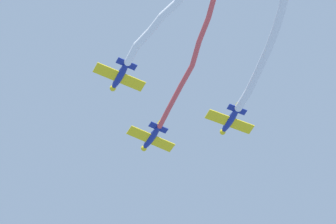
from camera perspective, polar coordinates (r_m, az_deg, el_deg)
The scene contains 6 objects.
airplane_lead at distance 86.99m, azimuth -1.42°, elevation -2.20°, with size 4.74×6.36×1.60m.
smoke_trail_lead at distance 78.98m, azimuth 2.81°, elevation 7.62°, with size 29.82×7.20×4.08m.
airplane_left_wing at distance 81.34m, azimuth -4.06°, elevation 3.00°, with size 4.70×6.33×1.60m.
smoke_trail_left_wing at distance 75.94m, azimuth -0.39°, elevation 7.91°, with size 15.98×3.14×2.75m.
airplane_right_wing at distance 85.92m, azimuth 5.19°, elevation -0.75°, with size 4.77×6.39×1.60m.
smoke_trail_right_wing at distance 76.82m, azimuth 9.04°, elevation 9.22°, with size 29.63×12.00×1.82m.
Camera 1 is at (49.92, -18.17, 6.95)m, focal length 72.90 mm.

